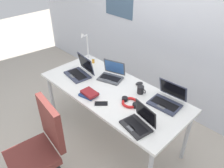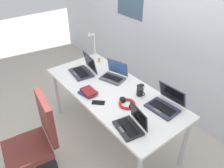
% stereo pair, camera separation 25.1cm
% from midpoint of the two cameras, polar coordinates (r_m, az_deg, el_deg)
% --- Properties ---
extents(ground_plane, '(12.00, 12.00, 0.00)m').
position_cam_midpoint_polar(ground_plane, '(3.05, 2.42, -13.01)').
color(ground_plane, '#B7AD9E').
extents(wall_back, '(6.00, 0.13, 2.60)m').
position_cam_midpoint_polar(wall_back, '(3.07, 19.50, 14.52)').
color(wall_back, silver).
rests_on(wall_back, ground_plane).
extents(desk, '(1.80, 0.80, 0.74)m').
position_cam_midpoint_polar(desk, '(2.59, 2.78, -2.61)').
color(desk, white).
rests_on(desk, ground_plane).
extents(desk_lamp, '(0.12, 0.18, 0.40)m').
position_cam_midpoint_polar(desk_lamp, '(3.16, -2.70, 9.81)').
color(desk_lamp, white).
rests_on(desk_lamp, desk).
extents(laptop_far_corner, '(0.36, 0.31, 0.24)m').
position_cam_midpoint_polar(laptop_far_corner, '(2.86, -4.78, 3.63)').
color(laptop_far_corner, '#33384C').
rests_on(laptop_far_corner, desk).
extents(laptop_center, '(0.31, 0.27, 0.21)m').
position_cam_midpoint_polar(laptop_center, '(2.08, 8.46, -10.33)').
color(laptop_center, '#232326').
rests_on(laptop_center, desk).
extents(laptop_front_right, '(0.34, 0.31, 0.21)m').
position_cam_midpoint_polar(laptop_front_right, '(2.75, 3.16, 2.24)').
color(laptop_front_right, '#515459').
rests_on(laptop_front_right, desk).
extents(laptop_front_left, '(0.33, 0.31, 0.23)m').
position_cam_midpoint_polar(laptop_front_left, '(2.37, 16.48, -5.01)').
color(laptop_front_left, '#33384C').
rests_on(laptop_front_left, desk).
extents(computer_mouse, '(0.09, 0.11, 0.03)m').
position_cam_midpoint_polar(computer_mouse, '(2.64, 10.03, -0.46)').
color(computer_mouse, black).
rests_on(computer_mouse, desk).
extents(cell_phone, '(0.14, 0.14, 0.01)m').
position_cam_midpoint_polar(cell_phone, '(2.36, -0.47, -4.90)').
color(cell_phone, black).
rests_on(cell_phone, desk).
extents(headphones, '(0.21, 0.18, 0.04)m').
position_cam_midpoint_polar(headphones, '(2.34, 6.99, -5.15)').
color(headphones, red).
rests_on(headphones, desk).
extents(pill_bottle, '(0.04, 0.04, 0.08)m').
position_cam_midpoint_polar(pill_bottle, '(3.12, -1.04, 6.30)').
color(pill_bottle, gold).
rests_on(pill_bottle, desk).
extents(book_stack, '(0.21, 0.18, 0.05)m').
position_cam_midpoint_polar(book_stack, '(2.48, -3.23, -2.13)').
color(book_stack, navy).
rests_on(book_stack, desk).
extents(coffee_mug, '(0.11, 0.08, 0.09)m').
position_cam_midpoint_polar(coffee_mug, '(2.49, 10.11, -2.09)').
color(coffee_mug, black).
rests_on(coffee_mug, desk).
extents(office_chair, '(0.52, 0.57, 0.97)m').
position_cam_midpoint_polar(office_chair, '(2.47, -16.23, -15.54)').
color(office_chair, black).
rests_on(office_chair, ground_plane).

